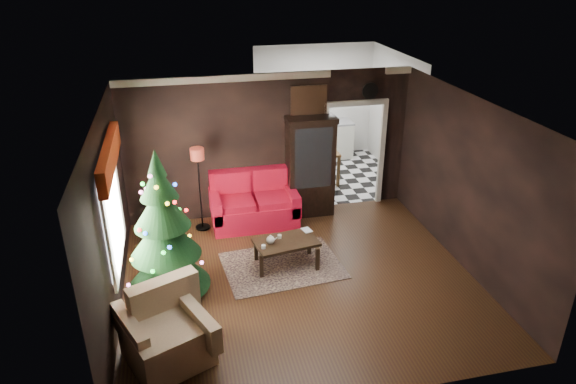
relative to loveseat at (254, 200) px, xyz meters
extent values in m
plane|color=black|center=(0.40, -2.05, -0.50)|extent=(5.50, 5.50, 0.00)
plane|color=white|center=(0.40, -2.05, 2.30)|extent=(5.50, 5.50, 0.00)
plane|color=black|center=(0.40, 0.45, 0.90)|extent=(5.50, 0.00, 5.50)
plane|color=black|center=(0.40, -4.55, 0.90)|extent=(5.50, 0.00, 5.50)
plane|color=black|center=(-2.35, -2.05, 0.90)|extent=(0.00, 5.50, 5.50)
plane|color=black|center=(3.15, -2.05, 0.90)|extent=(0.00, 5.50, 5.50)
cube|color=white|center=(-2.31, -1.85, 0.95)|extent=(0.05, 1.60, 1.40)
cube|color=maroon|center=(-2.23, -1.85, 1.77)|extent=(0.12, 2.10, 0.35)
plane|color=white|center=(2.10, 1.95, -0.50)|extent=(3.00, 3.00, 0.00)
cube|color=white|center=(2.10, 3.40, 1.20)|extent=(0.70, 0.06, 0.70)
cube|color=#573950|center=(0.21, -1.58, -0.49)|extent=(2.03, 1.56, 0.01)
cylinder|color=silver|center=(0.19, -1.45, 0.00)|extent=(0.07, 0.07, 0.06)
cylinder|color=silver|center=(-0.13, -1.72, 0.00)|extent=(0.08, 0.08, 0.06)
imported|color=tan|center=(0.62, -1.32, 0.06)|extent=(0.14, 0.05, 0.19)
cylinder|color=silver|center=(2.35, 0.40, 1.88)|extent=(0.32, 0.32, 0.06)
cube|color=#A06637|center=(1.15, 0.41, 1.75)|extent=(0.62, 0.05, 0.52)
cube|color=silver|center=(2.10, 3.15, -0.05)|extent=(1.80, 0.60, 0.90)
camera|label=1|loc=(-1.31, -8.72, 4.25)|focal=32.14mm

